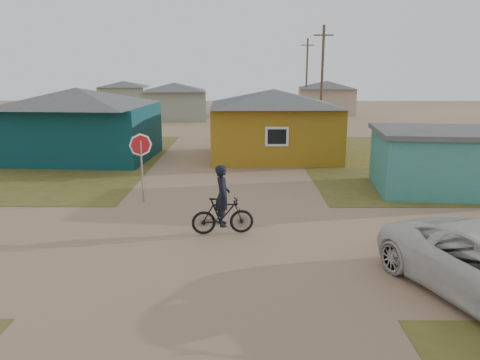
% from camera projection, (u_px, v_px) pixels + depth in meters
% --- Properties ---
extents(ground, '(120.00, 120.00, 0.00)m').
position_uv_depth(ground, '(216.00, 248.00, 13.61)').
color(ground, '#957356').
extents(grass_ne, '(20.00, 18.00, 0.00)m').
position_uv_depth(grass_ne, '(479.00, 161.00, 26.14)').
color(grass_ne, brown).
rests_on(grass_ne, ground).
extents(house_teal, '(8.93, 7.08, 4.00)m').
position_uv_depth(house_teal, '(79.00, 123.00, 26.29)').
color(house_teal, '#093136').
rests_on(house_teal, ground).
extents(house_yellow, '(7.72, 6.76, 3.90)m').
position_uv_depth(house_yellow, '(273.00, 123.00, 26.72)').
color(house_yellow, '#966D17').
rests_on(house_yellow, ground).
extents(shed_turquoise, '(6.71, 4.93, 2.60)m').
position_uv_depth(shed_turquoise, '(451.00, 160.00, 19.55)').
color(shed_turquoise, '#3A8076').
rests_on(shed_turquoise, ground).
extents(house_pale_west, '(7.04, 6.15, 3.60)m').
position_uv_depth(house_pale_west, '(175.00, 100.00, 46.24)').
color(house_pale_west, gray).
rests_on(house_pale_west, ground).
extents(house_beige_east, '(6.95, 6.05, 3.60)m').
position_uv_depth(house_beige_east, '(326.00, 97.00, 51.97)').
color(house_beige_east, tan).
rests_on(house_beige_east, ground).
extents(house_pale_north, '(6.28, 5.81, 3.40)m').
position_uv_depth(house_pale_north, '(124.00, 94.00, 57.98)').
color(house_pale_north, gray).
rests_on(house_pale_north, ground).
extents(utility_pole_near, '(1.40, 0.20, 8.00)m').
position_uv_depth(utility_pole_near, '(322.00, 81.00, 33.96)').
color(utility_pole_near, brown).
rests_on(utility_pole_near, ground).
extents(utility_pole_far, '(1.40, 0.20, 8.00)m').
position_uv_depth(utility_pole_far, '(307.00, 76.00, 49.50)').
color(utility_pole_far, brown).
rests_on(utility_pole_far, ground).
extents(stop_sign, '(0.88, 0.09, 2.69)m').
position_uv_depth(stop_sign, '(141.00, 152.00, 17.74)').
color(stop_sign, gray).
rests_on(stop_sign, ground).
extents(cyclist, '(2.01, 0.80, 2.21)m').
position_uv_depth(cyclist, '(223.00, 209.00, 14.57)').
color(cyclist, black).
rests_on(cyclist, ground).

